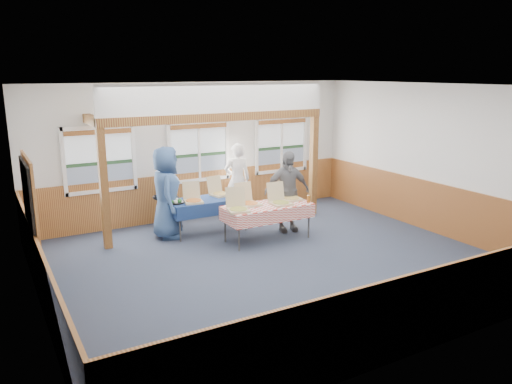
# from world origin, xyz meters

# --- Properties ---
(floor) EXTENTS (8.00, 8.00, 0.00)m
(floor) POSITION_xyz_m (0.00, 0.00, 0.00)
(floor) COLOR #252E3D
(floor) RESTS_ON ground
(ceiling) EXTENTS (8.00, 8.00, 0.00)m
(ceiling) POSITION_xyz_m (0.00, 0.00, 3.20)
(ceiling) COLOR white
(ceiling) RESTS_ON wall_back
(wall_back) EXTENTS (8.00, 0.00, 8.00)m
(wall_back) POSITION_xyz_m (0.00, 3.50, 1.60)
(wall_back) COLOR silver
(wall_back) RESTS_ON floor
(wall_front) EXTENTS (8.00, 0.00, 8.00)m
(wall_front) POSITION_xyz_m (0.00, -3.50, 1.60)
(wall_front) COLOR silver
(wall_front) RESTS_ON floor
(wall_left) EXTENTS (0.00, 8.00, 8.00)m
(wall_left) POSITION_xyz_m (-4.00, 0.00, 1.60)
(wall_left) COLOR silver
(wall_left) RESTS_ON floor
(wall_right) EXTENTS (0.00, 8.00, 8.00)m
(wall_right) POSITION_xyz_m (4.00, 0.00, 1.60)
(wall_right) COLOR silver
(wall_right) RESTS_ON floor
(wainscot_back) EXTENTS (7.98, 0.05, 1.10)m
(wainscot_back) POSITION_xyz_m (0.00, 3.48, 0.55)
(wainscot_back) COLOR brown
(wainscot_back) RESTS_ON floor
(wainscot_front) EXTENTS (7.98, 0.05, 1.10)m
(wainscot_front) POSITION_xyz_m (0.00, -3.48, 0.55)
(wainscot_front) COLOR brown
(wainscot_front) RESTS_ON floor
(wainscot_left) EXTENTS (0.05, 6.98, 1.10)m
(wainscot_left) POSITION_xyz_m (-3.98, 0.00, 0.55)
(wainscot_left) COLOR brown
(wainscot_left) RESTS_ON floor
(wainscot_right) EXTENTS (0.05, 6.98, 1.10)m
(wainscot_right) POSITION_xyz_m (3.98, 0.00, 0.55)
(wainscot_right) COLOR brown
(wainscot_right) RESTS_ON floor
(cased_opening) EXTENTS (0.06, 1.30, 2.10)m
(cased_opening) POSITION_xyz_m (-3.96, 0.90, 1.05)
(cased_opening) COLOR #353535
(cased_opening) RESTS_ON wall_left
(window_left) EXTENTS (1.56, 0.10, 1.46)m
(window_left) POSITION_xyz_m (-2.30, 3.46, 1.68)
(window_left) COLOR white
(window_left) RESTS_ON wall_back
(window_mid) EXTENTS (1.56, 0.10, 1.46)m
(window_mid) POSITION_xyz_m (0.00, 3.46, 1.68)
(window_mid) COLOR white
(window_mid) RESTS_ON wall_back
(window_right) EXTENTS (1.56, 0.10, 1.46)m
(window_right) POSITION_xyz_m (2.30, 3.46, 1.68)
(window_right) COLOR white
(window_right) RESTS_ON wall_back
(post_left) EXTENTS (0.15, 0.15, 2.40)m
(post_left) POSITION_xyz_m (-2.50, 2.30, 1.20)
(post_left) COLOR #552412
(post_left) RESTS_ON floor
(post_right) EXTENTS (0.15, 0.15, 2.40)m
(post_right) POSITION_xyz_m (2.50, 2.30, 1.20)
(post_right) COLOR #552412
(post_right) RESTS_ON floor
(cross_beam) EXTENTS (5.15, 0.18, 0.18)m
(cross_beam) POSITION_xyz_m (0.00, 2.30, 2.49)
(cross_beam) COLOR #552412
(cross_beam) RESTS_ON post_left
(table_left) EXTENTS (1.81, 1.00, 0.76)m
(table_left) POSITION_xyz_m (-0.34, 2.22, 0.70)
(table_left) COLOR #353535
(table_left) RESTS_ON floor
(table_right) EXTENTS (1.89, 0.95, 0.76)m
(table_right) POSITION_xyz_m (0.52, 1.15, 0.70)
(table_right) COLOR #353535
(table_right) RESTS_ON floor
(pizza_box_a) EXTENTS (0.45, 0.51, 0.40)m
(pizza_box_a) POSITION_xyz_m (-0.73, 2.11, 0.82)
(pizza_box_a) COLOR #C8B585
(pizza_box_a) RESTS_ON table_left
(pizza_box_b) EXTENTS (0.45, 0.51, 0.41)m
(pizza_box_b) POSITION_xyz_m (0.01, 2.38, 0.82)
(pizza_box_b) COLOR #C8B585
(pizza_box_b) RESTS_ON table_left
(pizza_box_c) EXTENTS (0.50, 0.57, 0.44)m
(pizza_box_c) POSITION_xyz_m (-0.22, 1.05, 0.82)
(pizza_box_c) COLOR #C8B585
(pizza_box_c) RESTS_ON table_right
(pizza_box_d) EXTENTS (0.42, 0.50, 0.44)m
(pizza_box_d) POSITION_xyz_m (0.17, 1.34, 0.82)
(pizza_box_d) COLOR #C8B585
(pizza_box_d) RESTS_ON table_right
(pizza_box_e) EXTENTS (0.41, 0.50, 0.43)m
(pizza_box_e) POSITION_xyz_m (0.78, 1.07, 0.82)
(pizza_box_e) COLOR #C8B585
(pizza_box_e) RESTS_ON table_right
(pizza_box_f) EXTENTS (0.44, 0.52, 0.43)m
(pizza_box_f) POSITION_xyz_m (1.18, 1.29, 0.82)
(pizza_box_f) COLOR #C8B585
(pizza_box_f) RESTS_ON table_right
(veggie_tray) EXTENTS (0.38, 0.38, 0.09)m
(veggie_tray) POSITION_xyz_m (-1.09, 2.22, 0.79)
(veggie_tray) COLOR black
(veggie_tray) RESTS_ON table_left
(drink_glass) EXTENTS (0.07, 0.07, 0.15)m
(drink_glass) POSITION_xyz_m (1.37, 0.90, 0.83)
(drink_glass) COLOR brown
(drink_glass) RESTS_ON table_right
(woman_white) EXTENTS (0.72, 0.54, 1.78)m
(woman_white) POSITION_xyz_m (0.83, 3.10, 0.89)
(woman_white) COLOR white
(woman_white) RESTS_ON floor
(woman_black) EXTENTS (0.82, 0.71, 1.44)m
(woman_black) POSITION_xyz_m (-1.04, 2.88, 0.72)
(woman_black) COLOR black
(woman_black) RESTS_ON floor
(man_blue) EXTENTS (0.87, 1.09, 1.95)m
(man_blue) POSITION_xyz_m (-1.22, 2.35, 0.97)
(man_blue) COLOR #345283
(man_blue) RESTS_ON floor
(person_grey) EXTENTS (1.10, 0.61, 1.78)m
(person_grey) POSITION_xyz_m (1.22, 1.49, 0.89)
(person_grey) COLOR slate
(person_grey) RESTS_ON floor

